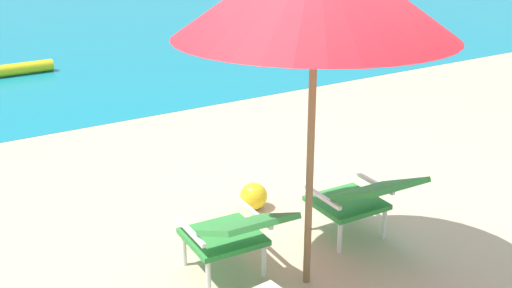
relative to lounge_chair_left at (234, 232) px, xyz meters
name	(u,v)px	position (x,y,z in m)	size (l,w,h in m)	color
ground_plane	(109,112)	(0.54, 4.19, -0.40)	(40.00, 40.00, 0.00)	#CCB78E
lounge_chair_left	(234,232)	(0.00, 0.00, 0.00)	(0.57, 0.89, 0.68)	#338E3D
lounge_chair_right	(361,197)	(1.11, -0.03, 0.00)	(0.56, 0.88, 0.68)	#338E3D
beach_ball	(254,196)	(0.71, 0.92, -0.28)	(0.24, 0.24, 0.24)	yellow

